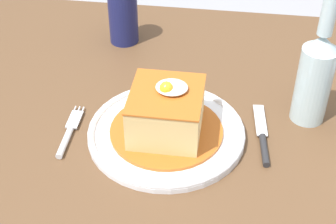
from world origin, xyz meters
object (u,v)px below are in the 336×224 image
Objects in this scene: fork at (68,135)px; beer_bottle_clear at (316,74)px; soda_can at (123,17)px; main_plate at (166,132)px; knife at (263,141)px.

fork is 0.53× the size of beer_bottle_clear.
beer_bottle_clear reaches higher than soda_can.
soda_can is at bearing 150.39° from beer_bottle_clear.
main_plate is 0.36m from soda_can.
fork is at bearing -174.50° from knife.
soda_can reaches higher than knife.
main_plate is at bearing -160.15° from beer_bottle_clear.
fork is 1.14× the size of soda_can.
knife is 0.62× the size of beer_bottle_clear.
beer_bottle_clear is (0.08, 0.09, 0.09)m from knife.
fork is at bearing -164.26° from beer_bottle_clear.
knife is at bearing 1.44° from main_plate.
beer_bottle_clear is (0.26, 0.09, 0.09)m from main_plate.
knife is at bearing 5.50° from fork.
fork is at bearing -170.54° from main_plate.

